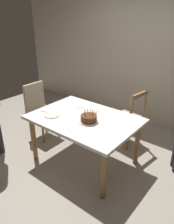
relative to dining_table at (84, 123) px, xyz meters
name	(u,v)px	position (x,y,z in m)	size (l,w,h in m)	color
ground	(84,160)	(0.00, 0.00, -0.64)	(6.40, 6.40, 0.00)	#9E9384
back_wall	(147,56)	(0.00, 1.85, 0.66)	(6.40, 0.10, 2.60)	beige
dining_table	(84,123)	(0.00, 0.00, 0.00)	(1.47, 1.04, 0.72)	white
birthday_cake	(89,119)	(0.13, -0.06, 0.13)	(0.28, 0.28, 0.16)	silver
plate_near_celebrant	(52,115)	(-0.40, -0.23, 0.09)	(0.22, 0.22, 0.01)	white
plate_far_side	(90,110)	(-0.07, 0.23, 0.09)	(0.22, 0.22, 0.01)	white
fork_near_celebrant	(45,112)	(-0.56, -0.21, 0.09)	(0.18, 0.02, 0.01)	silver
fork_far_side	(82,108)	(-0.23, 0.24, 0.09)	(0.18, 0.02, 0.01)	silver
chair_spindle_back	(128,119)	(0.25, 0.84, -0.18)	(0.50, 0.50, 0.95)	tan
chair_upholstered	(39,107)	(-1.12, 0.11, -0.11)	(0.45, 0.44, 0.95)	tan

